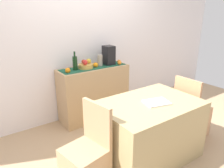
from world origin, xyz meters
TOP-DOWN VIEW (x-y plane):
  - ground_plane at (0.00, 0.00)m, footprint 6.40×6.40m
  - room_wall_rear at (0.00, 1.18)m, footprint 6.40×0.06m
  - sideboard_console at (0.01, 0.92)m, footprint 1.16×0.42m
  - table_runner at (0.01, 0.92)m, footprint 1.09×0.32m
  - fruit_bowl at (-0.12, 0.92)m, footprint 0.23×0.23m
  - apple_center at (-0.15, 0.88)m, footprint 0.08×0.08m
  - apple_upper at (-0.13, 0.97)m, footprint 0.07×0.07m
  - apple_right at (-0.06, 0.93)m, footprint 0.08×0.08m
  - wine_bottle at (-0.30, 0.92)m, footprint 0.07×0.07m
  - coffee_maker at (0.31, 0.92)m, footprint 0.16×0.18m
  - ceramic_vase at (0.14, 0.92)m, footprint 0.08×0.08m
  - orange_loose_mid at (-0.45, 0.85)m, footprint 0.08×0.08m
  - orange_loose_far at (0.04, 0.89)m, footprint 0.08×0.08m
  - orange_loose_near_bowl at (0.51, 0.88)m, footprint 0.07×0.07m
  - orange_loose_end at (0.46, 0.81)m, footprint 0.07×0.07m
  - dining_table at (0.03, -0.36)m, footprint 1.19×0.83m
  - open_book at (0.07, -0.43)m, footprint 0.32×0.27m
  - chair_near_window at (-0.84, -0.36)m, footprint 0.47×0.47m
  - chair_by_corner at (0.89, -0.36)m, footprint 0.41×0.41m

SIDE VIEW (x-z plane):
  - ground_plane at x=0.00m, z-range -0.02..0.00m
  - chair_near_window at x=-0.84m, z-range -0.18..0.72m
  - chair_by_corner at x=0.89m, z-range -0.18..0.72m
  - dining_table at x=0.03m, z-range 0.00..0.74m
  - sideboard_console at x=0.01m, z-range 0.00..0.89m
  - open_book at x=0.07m, z-range 0.74..0.76m
  - table_runner at x=0.01m, z-range 0.89..0.89m
  - orange_loose_near_bowl at x=0.51m, z-range 0.89..0.95m
  - orange_loose_end at x=0.46m, z-range 0.89..0.96m
  - fruit_bowl at x=-0.12m, z-range 0.89..0.96m
  - orange_loose_mid at x=-0.45m, z-range 0.89..0.96m
  - orange_loose_far at x=0.04m, z-range 0.89..0.97m
  - ceramic_vase at x=0.14m, z-range 0.89..1.07m
  - apple_upper at x=-0.13m, z-range 0.96..1.02m
  - apple_right at x=-0.06m, z-range 0.96..1.03m
  - apple_center at x=-0.15m, z-range 0.96..1.04m
  - wine_bottle at x=-0.30m, z-range 0.85..1.14m
  - coffee_maker at x=0.31m, z-range 0.89..1.20m
  - room_wall_rear at x=0.00m, z-range 0.00..2.70m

